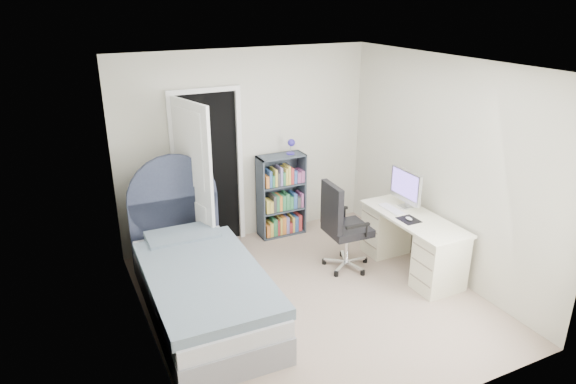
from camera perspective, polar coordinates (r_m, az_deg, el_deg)
name	(u,v)px	position (r m, az deg, el deg)	size (l,w,h in m)	color
room_shell	(313,192)	(5.16, 2.85, 0.04)	(3.50, 3.70, 2.60)	gray
door	(199,177)	(6.30, -9.89, 1.63)	(0.92, 0.81, 2.06)	black
bed	(200,282)	(5.47, -9.74, -9.85)	(1.13, 2.31, 1.41)	gray
nightstand	(164,231)	(6.44, -13.60, -4.24)	(0.42, 0.42, 0.62)	#DBA687
floor_lamp	(188,206)	(6.54, -11.08, -1.53)	(0.22, 0.22, 1.54)	silver
bookcase	(282,198)	(6.94, -0.69, -0.73)	(0.63, 0.27, 1.34)	#37414C
desk	(411,240)	(6.28, 13.54, -5.23)	(0.56, 1.41, 1.16)	#EEEAC7
office_chair	(341,223)	(6.05, 5.93, -3.42)	(0.57, 0.58, 1.09)	silver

